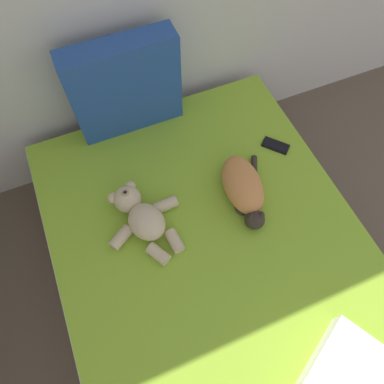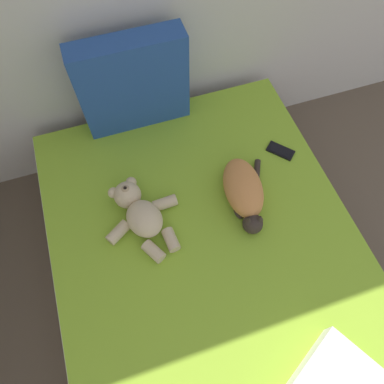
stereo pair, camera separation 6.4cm
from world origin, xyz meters
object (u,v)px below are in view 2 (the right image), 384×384
(bed, at_px, (210,269))
(cat, at_px, (244,191))
(teddy_bear, at_px, (140,212))
(cell_phone, at_px, (281,151))
(patterned_cushion, at_px, (133,84))

(bed, relative_size, cat, 4.85)
(teddy_bear, xyz_separation_m, cell_phone, (0.84, 0.15, -0.06))
(cat, distance_m, teddy_bear, 0.53)
(patterned_cushion, distance_m, teddy_bear, 0.68)
(bed, bearing_deg, cat, 43.20)
(cat, height_order, teddy_bear, cat)
(cell_phone, bearing_deg, bed, -141.91)
(bed, bearing_deg, cell_phone, 38.09)
(bed, xyz_separation_m, patterned_cushion, (-0.12, 0.92, 0.51))
(bed, height_order, teddy_bear, teddy_bear)
(bed, xyz_separation_m, cell_phone, (0.57, 0.44, 0.24))
(patterned_cushion, bearing_deg, bed, -82.72)
(patterned_cushion, distance_m, cell_phone, 0.87)
(bed, distance_m, teddy_bear, 0.50)
(cat, bearing_deg, bed, -136.80)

